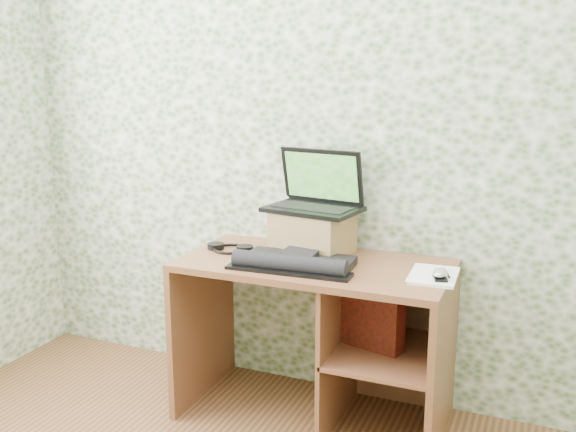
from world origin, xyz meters
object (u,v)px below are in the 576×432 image
at_px(desk, 332,319).
at_px(riser, 313,232).
at_px(notepad, 433,276).
at_px(laptop, 316,196).
at_px(keyboard, 295,262).

bearing_deg(desk, riser, 140.75).
relative_size(desk, notepad, 4.42).
height_order(riser, laptop, laptop).
xyz_separation_m(riser, laptop, (0.00, 0.04, 0.16)).
xyz_separation_m(laptop, keyboard, (0.01, -0.30, -0.24)).
xyz_separation_m(riser, notepad, (0.59, -0.15, -0.09)).
bearing_deg(laptop, notepad, -9.92).
bearing_deg(riser, desk, -39.25).
relative_size(riser, notepad, 1.21).
distance_m(riser, keyboard, 0.26).
bearing_deg(notepad, desk, 172.25).
distance_m(desk, notepad, 0.53).
height_order(desk, notepad, notepad).
relative_size(laptop, notepad, 1.68).
height_order(desk, laptop, laptop).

